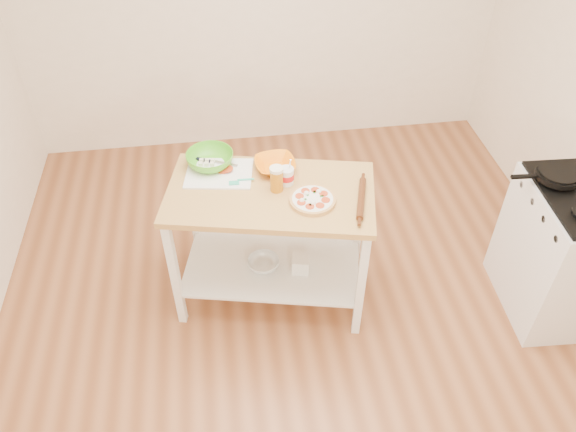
{
  "coord_description": "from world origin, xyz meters",
  "views": [
    {
      "loc": [
        -0.42,
        -2.21,
        2.99
      ],
      "look_at": [
        -0.07,
        0.25,
        0.76
      ],
      "focal_mm": 35.0,
      "sensor_mm": 36.0,
      "label": 1
    }
  ],
  "objects_px": {
    "gas_stove": "(569,251)",
    "shelf_bin": "(301,264)",
    "orange_bowl": "(275,165)",
    "skillet": "(557,175)",
    "pizza": "(312,200)",
    "knife": "(211,161)",
    "shelf_glass_bowl": "(263,263)",
    "yogurt_tub": "(287,176)",
    "prep_island": "(271,222)",
    "cutting_board": "(219,173)",
    "spatula": "(240,181)",
    "green_bowl": "(210,160)",
    "beer_pint": "(277,179)",
    "rolling_pin": "(361,199)"
  },
  "relations": [
    {
      "from": "gas_stove",
      "to": "shelf_bin",
      "type": "height_order",
      "value": "gas_stove"
    },
    {
      "from": "gas_stove",
      "to": "skillet",
      "type": "distance_m",
      "value": 0.55
    },
    {
      "from": "orange_bowl",
      "to": "shelf_glass_bowl",
      "type": "xyz_separation_m",
      "value": [
        -0.11,
        -0.21,
        -0.64
      ]
    },
    {
      "from": "spatula",
      "to": "pizza",
      "type": "bearing_deg",
      "value": -27.52
    },
    {
      "from": "prep_island",
      "to": "pizza",
      "type": "xyz_separation_m",
      "value": [
        0.23,
        -0.13,
        0.26
      ]
    },
    {
      "from": "gas_stove",
      "to": "shelf_glass_bowl",
      "type": "height_order",
      "value": "gas_stove"
    },
    {
      "from": "prep_island",
      "to": "yogurt_tub",
      "type": "distance_m",
      "value": 0.33
    },
    {
      "from": "spatula",
      "to": "shelf_bin",
      "type": "bearing_deg",
      "value": -22.52
    },
    {
      "from": "knife",
      "to": "orange_bowl",
      "type": "xyz_separation_m",
      "value": [
        0.39,
        -0.11,
        0.01
      ]
    },
    {
      "from": "shelf_glass_bowl",
      "to": "knife",
      "type": "bearing_deg",
      "value": 130.2
    },
    {
      "from": "cutting_board",
      "to": "shelf_glass_bowl",
      "type": "height_order",
      "value": "cutting_board"
    },
    {
      "from": "spatula",
      "to": "green_bowl",
      "type": "bearing_deg",
      "value": 132.63
    },
    {
      "from": "prep_island",
      "to": "cutting_board",
      "type": "xyz_separation_m",
      "value": [
        -0.29,
        0.21,
        0.26
      ]
    },
    {
      "from": "spatula",
      "to": "gas_stove",
      "type": "bearing_deg",
      "value": -9.71
    },
    {
      "from": "gas_stove",
      "to": "yogurt_tub",
      "type": "bearing_deg",
      "value": 170.29
    },
    {
      "from": "green_bowl",
      "to": "prep_island",
      "type": "bearing_deg",
      "value": -41.79
    },
    {
      "from": "knife",
      "to": "pizza",
      "type": "bearing_deg",
      "value": -13.15
    },
    {
      "from": "gas_stove",
      "to": "beer_pint",
      "type": "bearing_deg",
      "value": 172.43
    },
    {
      "from": "green_bowl",
      "to": "beer_pint",
      "type": "xyz_separation_m",
      "value": [
        0.38,
        -0.29,
        0.04
      ]
    },
    {
      "from": "cutting_board",
      "to": "pizza",
      "type": "bearing_deg",
      "value": -24.18
    },
    {
      "from": "pizza",
      "to": "beer_pint",
      "type": "distance_m",
      "value": 0.24
    },
    {
      "from": "orange_bowl",
      "to": "green_bowl",
      "type": "relative_size",
      "value": 0.85
    },
    {
      "from": "yogurt_tub",
      "to": "shelf_glass_bowl",
      "type": "relative_size",
      "value": 0.9
    },
    {
      "from": "yogurt_tub",
      "to": "knife",
      "type": "bearing_deg",
      "value": 149.38
    },
    {
      "from": "beer_pint",
      "to": "shelf_glass_bowl",
      "type": "relative_size",
      "value": 0.77
    },
    {
      "from": "prep_island",
      "to": "cutting_board",
      "type": "bearing_deg",
      "value": 144.05
    },
    {
      "from": "yogurt_tub",
      "to": "prep_island",
      "type": "bearing_deg",
      "value": -149.71
    },
    {
      "from": "rolling_pin",
      "to": "beer_pint",
      "type": "bearing_deg",
      "value": 159.54
    },
    {
      "from": "cutting_board",
      "to": "shelf_glass_bowl",
      "type": "relative_size",
      "value": 2.11
    },
    {
      "from": "pizza",
      "to": "knife",
      "type": "xyz_separation_m",
      "value": [
        -0.56,
        0.45,
        0.0
      ]
    },
    {
      "from": "green_bowl",
      "to": "beer_pint",
      "type": "distance_m",
      "value": 0.48
    },
    {
      "from": "orange_bowl",
      "to": "yogurt_tub",
      "type": "xyz_separation_m",
      "value": [
        0.05,
        -0.15,
        0.02
      ]
    },
    {
      "from": "gas_stove",
      "to": "beer_pint",
      "type": "xyz_separation_m",
      "value": [
        -1.8,
        0.35,
        0.51
      ]
    },
    {
      "from": "yogurt_tub",
      "to": "cutting_board",
      "type": "bearing_deg",
      "value": 159.49
    },
    {
      "from": "gas_stove",
      "to": "orange_bowl",
      "type": "height_order",
      "value": "gas_stove"
    },
    {
      "from": "yogurt_tub",
      "to": "pizza",
      "type": "bearing_deg",
      "value": -57.56
    },
    {
      "from": "rolling_pin",
      "to": "gas_stove",
      "type": "bearing_deg",
      "value": -7.33
    },
    {
      "from": "prep_island",
      "to": "rolling_pin",
      "type": "bearing_deg",
      "value": -18.21
    },
    {
      "from": "beer_pint",
      "to": "yogurt_tub",
      "type": "bearing_deg",
      "value": 39.62
    },
    {
      "from": "skillet",
      "to": "pizza",
      "type": "xyz_separation_m",
      "value": [
        -1.45,
        0.05,
        -0.06
      ]
    },
    {
      "from": "gas_stove",
      "to": "pizza",
      "type": "distance_m",
      "value": 1.69
    },
    {
      "from": "gas_stove",
      "to": "cutting_board",
      "type": "relative_size",
      "value": 2.51
    },
    {
      "from": "skillet",
      "to": "orange_bowl",
      "type": "xyz_separation_m",
      "value": [
        -1.62,
        0.39,
        -0.04
      ]
    },
    {
      "from": "pizza",
      "to": "shelf_bin",
      "type": "xyz_separation_m",
      "value": [
        -0.05,
        0.07,
        -0.6
      ]
    },
    {
      "from": "shelf_bin",
      "to": "cutting_board",
      "type": "bearing_deg",
      "value": 149.78
    },
    {
      "from": "shelf_glass_bowl",
      "to": "yogurt_tub",
      "type": "bearing_deg",
      "value": 21.7
    },
    {
      "from": "skillet",
      "to": "knife",
      "type": "distance_m",
      "value": 2.07
    },
    {
      "from": "green_bowl",
      "to": "shelf_bin",
      "type": "xyz_separation_m",
      "value": [
        0.52,
        -0.37,
        -0.63
      ]
    },
    {
      "from": "prep_island",
      "to": "knife",
      "type": "distance_m",
      "value": 0.53
    },
    {
      "from": "beer_pint",
      "to": "cutting_board",
      "type": "bearing_deg",
      "value": 148.41
    }
  ]
}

